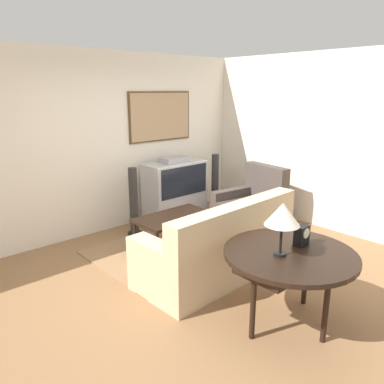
# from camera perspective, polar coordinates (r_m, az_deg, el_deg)

# --- Properties ---
(ground_plane) EXTENTS (12.00, 12.00, 0.00)m
(ground_plane) POSITION_cam_1_polar(r_m,az_deg,el_deg) (4.55, 0.97, -12.71)
(ground_plane) COLOR #8E6642
(wall_back) EXTENTS (12.00, 0.10, 2.70)m
(wall_back) POSITION_cam_1_polar(r_m,az_deg,el_deg) (5.82, -13.41, 7.21)
(wall_back) COLOR silver
(wall_back) RESTS_ON ground_plane
(wall_right) EXTENTS (0.06, 12.00, 2.70)m
(wall_right) POSITION_cam_1_polar(r_m,az_deg,el_deg) (6.17, 19.32, 7.15)
(wall_right) COLOR silver
(wall_right) RESTS_ON ground_plane
(area_rug) EXTENTS (2.50, 1.61, 0.01)m
(area_rug) POSITION_cam_1_polar(r_m,az_deg,el_deg) (5.36, -1.05, -8.08)
(area_rug) COLOR #99704C
(area_rug) RESTS_ON ground_plane
(tv) EXTENTS (1.04, 0.49, 1.08)m
(tv) POSITION_cam_1_polar(r_m,az_deg,el_deg) (6.24, -2.57, 0.19)
(tv) COLOR #B7B7BC
(tv) RESTS_ON ground_plane
(couch) EXTENTS (1.98, 0.91, 0.93)m
(couch) POSITION_cam_1_polar(r_m,az_deg,el_deg) (4.46, 4.17, -8.62)
(couch) COLOR #CCB289
(couch) RESTS_ON ground_plane
(armchair) EXTENTS (1.02, 0.95, 0.96)m
(armchair) POSITION_cam_1_polar(r_m,az_deg,el_deg) (6.10, 8.93, -2.41)
(armchair) COLOR #473D38
(armchair) RESTS_ON ground_plane
(coffee_table) EXTENTS (1.08, 0.61, 0.46)m
(coffee_table) POSITION_cam_1_polar(r_m,az_deg,el_deg) (5.19, -2.70, -4.12)
(coffee_table) COLOR black
(coffee_table) RESTS_ON ground_plane
(console_table) EXTENTS (1.20, 1.20, 0.72)m
(console_table) POSITION_cam_1_polar(r_m,az_deg,el_deg) (3.55, 14.66, -9.74)
(console_table) COLOR black
(console_table) RESTS_ON ground_plane
(table_lamp) EXTENTS (0.31, 0.31, 0.48)m
(table_lamp) POSITION_cam_1_polar(r_m,az_deg,el_deg) (3.31, 13.63, -3.43)
(table_lamp) COLOR black
(table_lamp) RESTS_ON console_table
(mantel_clock) EXTENTS (0.14, 0.10, 0.19)m
(mantel_clock) POSITION_cam_1_polar(r_m,az_deg,el_deg) (3.67, 16.37, -6.37)
(mantel_clock) COLOR black
(mantel_clock) RESTS_ON console_table
(speaker_tower_left) EXTENTS (0.22, 0.22, 1.03)m
(speaker_tower_left) POSITION_cam_1_polar(r_m,az_deg,el_deg) (5.69, -8.88, -1.68)
(speaker_tower_left) COLOR black
(speaker_tower_left) RESTS_ON ground_plane
(speaker_tower_right) EXTENTS (0.22, 0.22, 1.03)m
(speaker_tower_right) POSITION_cam_1_polar(r_m,az_deg,el_deg) (6.76, 3.52, 1.21)
(speaker_tower_right) COLOR black
(speaker_tower_right) RESTS_ON ground_plane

